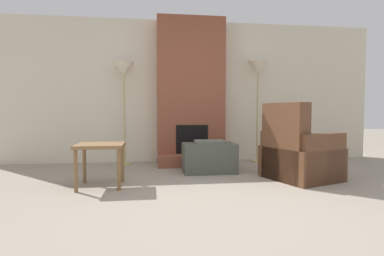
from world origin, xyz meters
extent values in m
plane|color=gray|center=(0.00, 0.00, 0.00)|extent=(24.00, 24.00, 0.00)
cube|color=beige|center=(0.00, 2.88, 1.30)|extent=(7.16, 0.06, 2.60)
cube|color=brown|center=(0.00, 2.67, 1.30)|extent=(1.21, 0.35, 2.60)
cube|color=brown|center=(0.00, 2.30, 0.09)|extent=(1.21, 0.38, 0.18)
cube|color=black|center=(0.00, 2.49, 0.44)|extent=(0.56, 0.02, 0.51)
cube|color=#474C42|center=(0.16, 1.74, 0.22)|extent=(0.80, 0.48, 0.44)
cube|color=#60665B|center=(0.16, 1.74, 0.47)|extent=(0.44, 0.26, 0.05)
cube|color=brown|center=(1.33, 1.12, 0.22)|extent=(1.04, 1.06, 0.44)
cube|color=brown|center=(1.04, 1.02, 0.52)|extent=(0.42, 0.71, 1.04)
cube|color=brown|center=(1.44, 0.80, 0.32)|extent=(0.74, 0.39, 0.65)
cube|color=brown|center=(1.21, 1.44, 0.32)|extent=(0.74, 0.39, 0.65)
cube|color=brown|center=(-1.33, 1.04, 0.51)|extent=(0.56, 0.52, 0.04)
cylinder|color=brown|center=(-1.57, 0.82, 0.25)|extent=(0.04, 0.04, 0.49)
cylinder|color=brown|center=(-1.08, 0.82, 0.25)|extent=(0.04, 0.04, 0.49)
cylinder|color=brown|center=(-1.57, 1.26, 0.25)|extent=(0.04, 0.04, 0.49)
cylinder|color=brown|center=(-1.08, 1.26, 0.25)|extent=(0.04, 0.04, 0.49)
cylinder|color=tan|center=(-1.17, 2.61, 0.01)|extent=(0.23, 0.23, 0.02)
cylinder|color=tan|center=(-1.17, 2.61, 0.79)|extent=(0.03, 0.03, 1.54)
cone|color=silver|center=(-1.17, 2.61, 1.67)|extent=(0.37, 0.37, 0.21)
cylinder|color=tan|center=(1.24, 2.61, 0.01)|extent=(0.23, 0.23, 0.02)
cylinder|color=tan|center=(1.24, 2.61, 0.83)|extent=(0.03, 0.03, 1.62)
cone|color=silver|center=(1.24, 2.61, 1.75)|extent=(0.37, 0.37, 0.21)
camera|label=1|loc=(-0.69, -2.72, 0.92)|focal=28.00mm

